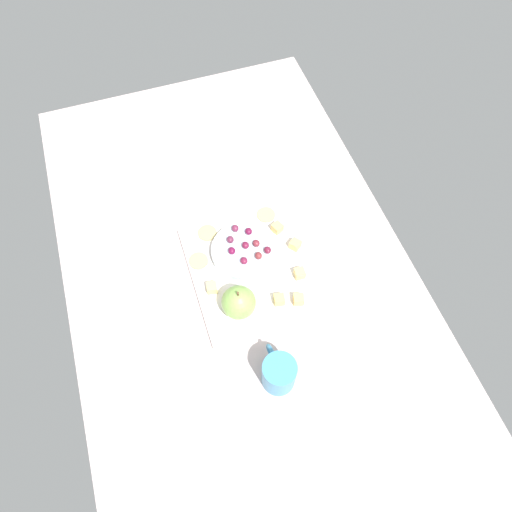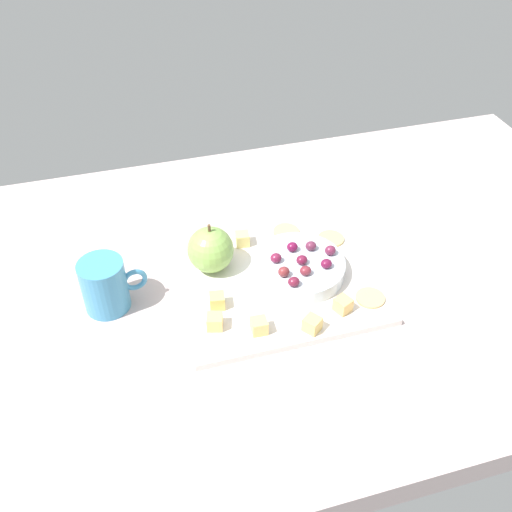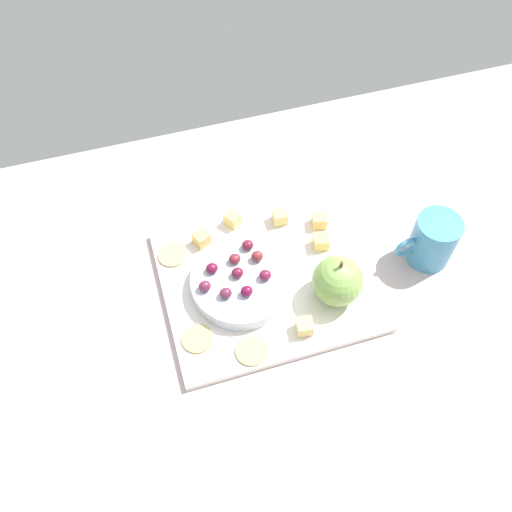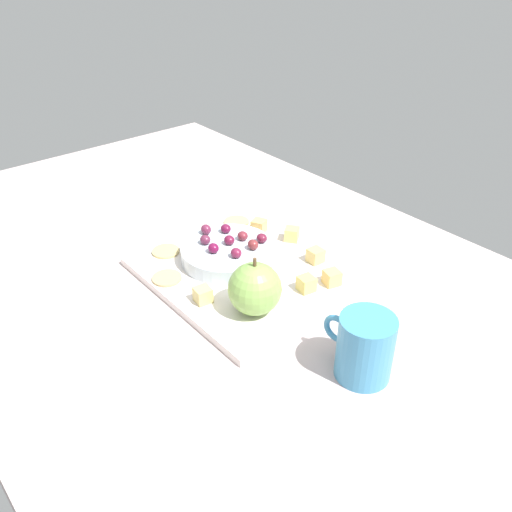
% 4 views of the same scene
% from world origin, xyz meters
% --- Properties ---
extents(table, '(1.43, 0.81, 0.05)m').
position_xyz_m(table, '(0.00, 0.00, 0.02)').
color(table, '#BEA9A8').
rests_on(table, ground).
extents(platter, '(0.32, 0.28, 0.01)m').
position_xyz_m(platter, '(-0.02, 0.03, 0.05)').
color(platter, silver).
rests_on(platter, table).
extents(serving_dish, '(0.15, 0.15, 0.03)m').
position_xyz_m(serving_dish, '(-0.06, 0.02, 0.07)').
color(serving_dish, silver).
rests_on(serving_dish, platter).
extents(apple_whole, '(0.08, 0.08, 0.08)m').
position_xyz_m(apple_whole, '(0.07, -0.03, 0.10)').
color(apple_whole, '#83B051').
rests_on(apple_whole, platter).
extents(apple_stem, '(0.01, 0.01, 0.01)m').
position_xyz_m(apple_stem, '(0.07, -0.03, 0.14)').
color(apple_stem, brown).
rests_on(apple_stem, apple_whole).
extents(cheese_cube_0, '(0.03, 0.03, 0.02)m').
position_xyz_m(cheese_cube_0, '(-0.04, 0.15, 0.07)').
color(cheese_cube_0, '#EEC96A').
rests_on(cheese_cube_0, platter).
extents(cheese_cube_1, '(0.03, 0.03, 0.02)m').
position_xyz_m(cheese_cube_1, '(0.10, 0.10, 0.07)').
color(cheese_cube_1, '#EEC46A').
rests_on(cheese_cube_1, platter).
extents(cheese_cube_2, '(0.02, 0.02, 0.02)m').
position_xyz_m(cheese_cube_2, '(0.03, 0.13, 0.07)').
color(cheese_cube_2, '#E8C36E').
rests_on(cheese_cube_2, platter).
extents(cheese_cube_3, '(0.03, 0.03, 0.02)m').
position_xyz_m(cheese_cube_3, '(0.01, -0.08, 0.07)').
color(cheese_cube_3, '#E4CA74').
rests_on(cheese_cube_3, platter).
extents(cheese_cube_4, '(0.03, 0.03, 0.02)m').
position_xyz_m(cheese_cube_4, '(0.08, 0.06, 0.07)').
color(cheese_cube_4, '#EDC866').
rests_on(cheese_cube_4, platter).
extents(cheese_cube_5, '(0.03, 0.03, 0.02)m').
position_xyz_m(cheese_cube_5, '(-0.10, 0.12, 0.07)').
color(cheese_cube_5, '#F4C169').
rests_on(cheese_cube_5, platter).
extents(cracker_0, '(0.05, 0.05, 0.00)m').
position_xyz_m(cracker_0, '(-0.08, -0.09, 0.06)').
color(cracker_0, tan).
rests_on(cracker_0, platter).
extents(cracker_1, '(0.05, 0.05, 0.00)m').
position_xyz_m(cracker_1, '(-0.15, -0.04, 0.06)').
color(cracker_1, tan).
rests_on(cracker_1, platter).
extents(cracker_2, '(0.05, 0.05, 0.00)m').
position_xyz_m(cracker_2, '(-0.15, 0.11, 0.06)').
color(cracker_2, tan).
rests_on(cracker_2, platter).
extents(grape_0, '(0.02, 0.02, 0.02)m').
position_xyz_m(grape_0, '(-0.03, 0.01, 0.09)').
color(grape_0, maroon).
rests_on(grape_0, serving_dish).
extents(grape_1, '(0.02, 0.02, 0.02)m').
position_xyz_m(grape_1, '(-0.04, 0.07, 0.09)').
color(grape_1, maroon).
rests_on(grape_1, serving_dish).
extents(grape_2, '(0.02, 0.02, 0.02)m').
position_xyz_m(grape_2, '(-0.12, 0.02, 0.09)').
color(grape_2, maroon).
rests_on(grape_2, serving_dish).
extents(grape_3, '(0.02, 0.02, 0.02)m').
position_xyz_m(grape_3, '(-0.09, 0.00, 0.09)').
color(grape_3, '#61253E').
rests_on(grape_3, serving_dish).
extents(grape_4, '(0.02, 0.02, 0.02)m').
position_xyz_m(grape_4, '(-0.06, 0.06, 0.09)').
color(grape_4, maroon).
rests_on(grape_4, serving_dish).
extents(grape_5, '(0.02, 0.02, 0.02)m').
position_xyz_m(grape_5, '(-0.03, 0.05, 0.09)').
color(grape_5, maroon).
rests_on(grape_5, serving_dish).
extents(grape_6, '(0.02, 0.02, 0.02)m').
position_xyz_m(grape_6, '(-0.06, -0.01, 0.09)').
color(grape_6, maroon).
rests_on(grape_6, serving_dish).
extents(grape_7, '(0.02, 0.02, 0.02)m').
position_xyz_m(grape_7, '(-0.07, 0.03, 0.09)').
color(grape_7, maroon).
rests_on(grape_7, serving_dish).
extents(grape_8, '(0.02, 0.02, 0.02)m').
position_xyz_m(grape_8, '(-0.10, 0.05, 0.09)').
color(grape_8, maroon).
rests_on(grape_8, serving_dish).
extents(cup, '(0.10, 0.07, 0.09)m').
position_xyz_m(cup, '(0.24, 0.00, 0.09)').
color(cup, teal).
rests_on(cup, table).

